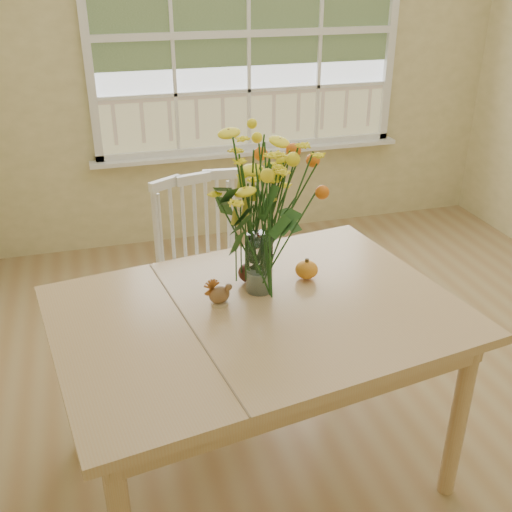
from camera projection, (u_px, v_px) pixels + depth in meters
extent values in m
cube|color=#9F7A4D|center=(365.00, 403.00, 3.06)|extent=(4.00, 4.50, 0.01)
cube|color=#C6BB7E|center=(247.00, 62.00, 4.39)|extent=(4.00, 0.02, 2.70)
cube|color=silver|center=(248.00, 33.00, 4.28)|extent=(2.20, 0.00, 1.60)
cube|color=white|center=(250.00, 152.00, 4.62)|extent=(2.42, 0.12, 0.03)
cube|color=tan|center=(257.00, 314.00, 2.32)|extent=(1.67, 1.31, 0.04)
cube|color=tan|center=(257.00, 329.00, 2.35)|extent=(1.54, 1.17, 0.10)
cylinder|color=tan|center=(74.00, 377.00, 2.62)|extent=(0.07, 0.07, 0.78)
cylinder|color=tan|center=(459.00, 419.00, 2.38)|extent=(0.07, 0.07, 0.78)
cylinder|color=tan|center=(338.00, 309.00, 3.12)|extent=(0.07, 0.07, 0.78)
cube|color=white|center=(212.00, 287.00, 3.13)|extent=(0.57, 0.55, 0.05)
cube|color=white|center=(196.00, 228.00, 3.16)|extent=(0.47, 0.14, 0.54)
cylinder|color=white|center=(195.00, 354.00, 3.03)|extent=(0.04, 0.04, 0.47)
cylinder|color=white|center=(170.00, 322.00, 3.30)|extent=(0.04, 0.04, 0.47)
cylinder|color=white|center=(259.00, 335.00, 3.19)|extent=(0.04, 0.04, 0.47)
cylinder|color=white|center=(230.00, 305.00, 3.46)|extent=(0.04, 0.04, 0.47)
cylinder|color=white|center=(259.00, 263.00, 2.39)|extent=(0.11, 0.11, 0.25)
ellipsoid|color=orange|center=(307.00, 270.00, 2.52)|extent=(0.10, 0.10, 0.08)
cylinder|color=#CCB78C|center=(220.00, 303.00, 2.34)|extent=(0.07, 0.07, 0.01)
ellipsoid|color=brown|center=(219.00, 295.00, 2.32)|extent=(0.10, 0.08, 0.07)
ellipsoid|color=#38160F|center=(249.00, 274.00, 2.48)|extent=(0.09, 0.09, 0.08)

